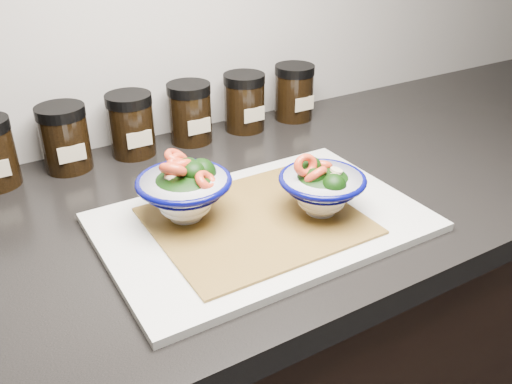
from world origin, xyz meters
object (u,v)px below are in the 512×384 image
spice_jar_d (190,113)px  spice_jar_e (244,102)px  bowl_left (185,190)px  spice_jar_c (131,125)px  spice_jar_f (294,92)px  spice_jar_b (65,138)px  bowl_right (321,188)px  cutting_board (262,222)px

spice_jar_d → spice_jar_e: size_ratio=1.00×
bowl_left → spice_jar_c: 0.28m
spice_jar_d → spice_jar_f: (0.24, 0.00, 0.00)m
spice_jar_d → spice_jar_f: size_ratio=1.00×
spice_jar_e → spice_jar_f: size_ratio=1.00×
spice_jar_b → spice_jar_e: size_ratio=1.00×
spice_jar_c → spice_jar_f: bearing=0.0°
bowl_right → spice_jar_f: (0.20, 0.36, 0.00)m
cutting_board → spice_jar_c: spice_jar_c is taller
spice_jar_d → spice_jar_f: 0.24m
bowl_right → spice_jar_d: 0.36m
bowl_left → spice_jar_e: bearing=47.5°
cutting_board → bowl_right: bearing=-21.7°
bowl_right → spice_jar_c: 0.39m
cutting_board → spice_jar_d: spice_jar_d is taller
bowl_right → spice_jar_b: (-0.27, 0.36, 0.00)m
bowl_left → spice_jar_e: 0.37m
spice_jar_c → spice_jar_d: 0.12m
spice_jar_b → spice_jar_d: 0.23m
spice_jar_b → bowl_left: bearing=-70.3°
bowl_right → spice_jar_b: 0.45m
bowl_left → bowl_right: (0.17, -0.09, -0.00)m
bowl_right → spice_jar_b: bearing=126.6°
bowl_right → spice_jar_f: bearing=61.0°
bowl_right → spice_jar_d: (-0.04, 0.36, 0.00)m
spice_jar_b → cutting_board: bearing=-60.1°
spice_jar_b → spice_jar_c: same height
bowl_left → spice_jar_e: same height
cutting_board → bowl_left: bowl_left is taller
spice_jar_c → spice_jar_e: (0.23, 0.00, 0.00)m
bowl_right → spice_jar_c: same height
spice_jar_c → spice_jar_f: same height
spice_jar_e → bowl_right: bearing=-102.7°
cutting_board → spice_jar_b: size_ratio=3.98×
cutting_board → bowl_right: (0.08, -0.03, 0.05)m
spice_jar_b → spice_jar_f: same height
spice_jar_c → spice_jar_e: bearing=0.0°
spice_jar_b → spice_jar_e: bearing=0.0°
spice_jar_b → spice_jar_c: 0.12m
cutting_board → spice_jar_e: spice_jar_e is taller
bowl_right → spice_jar_e: (0.08, 0.36, 0.00)m
bowl_left → spice_jar_d: size_ratio=1.19×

